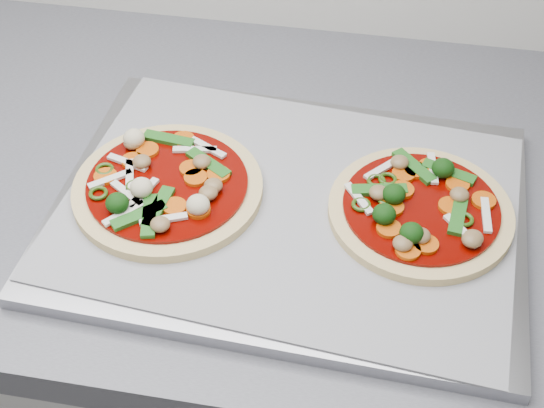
# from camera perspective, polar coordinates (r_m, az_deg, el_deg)

# --- Properties ---
(base_cabinet) EXTENTS (3.60, 0.60, 0.86)m
(base_cabinet) POSITION_cam_1_polar(r_m,az_deg,el_deg) (1.29, -13.85, -11.50)
(base_cabinet) COLOR #B7B6B4
(base_cabinet) RESTS_ON ground
(countertop) EXTENTS (3.60, 0.60, 0.04)m
(countertop) POSITION_cam_1_polar(r_m,az_deg,el_deg) (0.96, -18.43, 3.64)
(countertop) COLOR slate
(countertop) RESTS_ON base_cabinet
(baking_tray) EXTENTS (0.50, 0.38, 0.02)m
(baking_tray) POSITION_cam_1_polar(r_m,az_deg,el_deg) (0.80, 1.30, -0.44)
(baking_tray) COLOR gray
(baking_tray) RESTS_ON countertop
(parchment) EXTENTS (0.49, 0.38, 0.00)m
(parchment) POSITION_cam_1_polar(r_m,az_deg,el_deg) (0.79, 1.31, 0.01)
(parchment) COLOR gray
(parchment) RESTS_ON baking_tray
(pizza_left) EXTENTS (0.27, 0.27, 0.03)m
(pizza_left) POSITION_cam_1_polar(r_m,az_deg,el_deg) (0.81, -7.97, 1.35)
(pizza_left) COLOR #DFC97C
(pizza_left) RESTS_ON parchment
(pizza_right) EXTENTS (0.24, 0.24, 0.03)m
(pizza_right) POSITION_cam_1_polar(r_m,az_deg,el_deg) (0.79, 11.07, -0.33)
(pizza_right) COLOR #DFC97C
(pizza_right) RESTS_ON parchment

